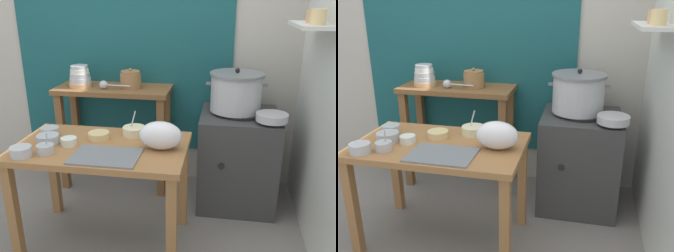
% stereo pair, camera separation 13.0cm
% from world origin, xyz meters
% --- Properties ---
extents(ground_plane, '(9.00, 9.00, 0.00)m').
position_xyz_m(ground_plane, '(0.00, 0.00, 0.00)').
color(ground_plane, gray).
extents(wall_back, '(4.40, 0.12, 2.60)m').
position_xyz_m(wall_back, '(0.08, 1.10, 1.30)').
color(wall_back, '#B2ADA3').
rests_on(wall_back, ground).
extents(prep_table, '(1.10, 0.66, 0.72)m').
position_xyz_m(prep_table, '(-0.02, 0.02, 0.61)').
color(prep_table, '#9E6B3D').
rests_on(prep_table, ground).
extents(back_shelf_table, '(0.96, 0.40, 0.90)m').
position_xyz_m(back_shelf_table, '(-0.18, 0.83, 0.68)').
color(back_shelf_table, brown).
rests_on(back_shelf_table, ground).
extents(stove_block, '(0.60, 0.61, 0.78)m').
position_xyz_m(stove_block, '(0.87, 0.70, 0.38)').
color(stove_block, '#383838').
rests_on(stove_block, ground).
extents(steamer_pot, '(0.46, 0.41, 0.33)m').
position_xyz_m(steamer_pot, '(0.83, 0.72, 0.93)').
color(steamer_pot, '#B7BABF').
rests_on(steamer_pot, stove_block).
extents(clay_pot, '(0.17, 0.17, 0.17)m').
position_xyz_m(clay_pot, '(-0.03, 0.83, 0.97)').
color(clay_pot, olive).
rests_on(clay_pot, back_shelf_table).
extents(bowl_stack_enamel, '(0.19, 0.19, 0.18)m').
position_xyz_m(bowl_stack_enamel, '(-0.46, 0.80, 0.98)').
color(bowl_stack_enamel, tan).
rests_on(bowl_stack_enamel, back_shelf_table).
extents(ladle, '(0.27, 0.07, 0.07)m').
position_xyz_m(ladle, '(-0.23, 0.76, 0.94)').
color(ladle, '#B7BABF').
rests_on(ladle, back_shelf_table).
extents(serving_tray, '(0.40, 0.28, 0.01)m').
position_xyz_m(serving_tray, '(0.07, -0.15, 0.72)').
color(serving_tray, slate).
rests_on(serving_tray, prep_table).
extents(plastic_bag, '(0.27, 0.16, 0.18)m').
position_xyz_m(plastic_bag, '(0.37, 0.02, 0.81)').
color(plastic_bag, white).
rests_on(plastic_bag, prep_table).
extents(wide_pan, '(0.23, 0.23, 0.05)m').
position_xyz_m(wide_pan, '(1.09, 0.51, 0.81)').
color(wide_pan, '#B7BABF').
rests_on(wide_pan, stove_block).
extents(prep_bowl_0, '(0.12, 0.12, 0.06)m').
position_xyz_m(prep_bowl_0, '(-0.42, 0.13, 0.75)').
color(prep_bowl_0, '#B7BABF').
rests_on(prep_bowl_0, prep_table).
extents(prep_bowl_1, '(0.14, 0.14, 0.06)m').
position_xyz_m(prep_bowl_1, '(-0.36, -0.01, 0.75)').
color(prep_bowl_1, '#B7BABF').
rests_on(prep_bowl_1, prep_table).
extents(prep_bowl_2, '(0.14, 0.14, 0.05)m').
position_xyz_m(prep_bowl_2, '(-0.07, 0.12, 0.75)').
color(prep_bowl_2, '#E5C684').
rests_on(prep_bowl_2, prep_table).
extents(prep_bowl_3, '(0.10, 0.10, 0.14)m').
position_xyz_m(prep_bowl_3, '(-0.31, -0.15, 0.75)').
color(prep_bowl_3, '#B7BABF').
rests_on(prep_bowl_3, prep_table).
extents(prep_bowl_4, '(0.16, 0.16, 0.16)m').
position_xyz_m(prep_bowl_4, '(0.15, 0.23, 0.75)').
color(prep_bowl_4, beige).
rests_on(prep_bowl_4, prep_table).
extents(prep_bowl_5, '(0.10, 0.10, 0.05)m').
position_xyz_m(prep_bowl_5, '(-0.22, -0.01, 0.75)').
color(prep_bowl_5, silver).
rests_on(prep_bowl_5, prep_table).
extents(prep_bowl_6, '(0.13, 0.13, 0.06)m').
position_xyz_m(prep_bowl_6, '(-0.43, -0.22, 0.75)').
color(prep_bowl_6, '#B7BABF').
rests_on(prep_bowl_6, prep_table).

